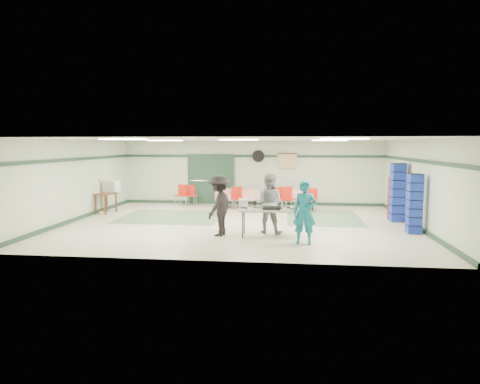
# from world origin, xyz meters

# --- Properties ---
(floor) EXTENTS (11.00, 11.00, 0.00)m
(floor) POSITION_xyz_m (0.00, 0.00, 0.00)
(floor) COLOR #BFB39A
(floor) RESTS_ON ground
(ceiling) EXTENTS (11.00, 11.00, 0.00)m
(ceiling) POSITION_xyz_m (0.00, 0.00, 2.70)
(ceiling) COLOR white
(ceiling) RESTS_ON wall_back
(wall_back) EXTENTS (11.00, 0.00, 11.00)m
(wall_back) POSITION_xyz_m (0.00, 4.50, 1.35)
(wall_back) COLOR #B6BEA2
(wall_back) RESTS_ON floor
(wall_front) EXTENTS (11.00, 0.00, 11.00)m
(wall_front) POSITION_xyz_m (0.00, -4.50, 1.35)
(wall_front) COLOR #B6BEA2
(wall_front) RESTS_ON floor
(wall_left) EXTENTS (0.00, 9.00, 9.00)m
(wall_left) POSITION_xyz_m (-5.50, 0.00, 1.35)
(wall_left) COLOR #B6BEA2
(wall_left) RESTS_ON floor
(wall_right) EXTENTS (0.00, 9.00, 9.00)m
(wall_right) POSITION_xyz_m (5.50, 0.00, 1.35)
(wall_right) COLOR #B6BEA2
(wall_right) RESTS_ON floor
(trim_back) EXTENTS (11.00, 0.06, 0.10)m
(trim_back) POSITION_xyz_m (0.00, 4.47, 2.05)
(trim_back) COLOR #203A28
(trim_back) RESTS_ON wall_back
(baseboard_back) EXTENTS (11.00, 0.06, 0.12)m
(baseboard_back) POSITION_xyz_m (0.00, 4.47, 0.06)
(baseboard_back) COLOR #203A28
(baseboard_back) RESTS_ON floor
(trim_left) EXTENTS (0.06, 9.00, 0.10)m
(trim_left) POSITION_xyz_m (-5.47, 0.00, 2.05)
(trim_left) COLOR #203A28
(trim_left) RESTS_ON wall_back
(baseboard_left) EXTENTS (0.06, 9.00, 0.12)m
(baseboard_left) POSITION_xyz_m (-5.47, 0.00, 0.06)
(baseboard_left) COLOR #203A28
(baseboard_left) RESTS_ON floor
(trim_right) EXTENTS (0.06, 9.00, 0.10)m
(trim_right) POSITION_xyz_m (5.47, 0.00, 2.05)
(trim_right) COLOR #203A28
(trim_right) RESTS_ON wall_back
(baseboard_right) EXTENTS (0.06, 9.00, 0.12)m
(baseboard_right) POSITION_xyz_m (5.47, 0.00, 0.06)
(baseboard_right) COLOR #203A28
(baseboard_right) RESTS_ON floor
(green_patch_a) EXTENTS (3.50, 3.00, 0.01)m
(green_patch_a) POSITION_xyz_m (-2.50, 1.00, 0.00)
(green_patch_a) COLOR #5C7A59
(green_patch_a) RESTS_ON floor
(green_patch_b) EXTENTS (2.50, 3.50, 0.01)m
(green_patch_b) POSITION_xyz_m (2.80, 1.50, 0.00)
(green_patch_b) COLOR #5C7A59
(green_patch_b) RESTS_ON floor
(double_door_left) EXTENTS (0.90, 0.06, 2.10)m
(double_door_left) POSITION_xyz_m (-2.20, 4.44, 1.05)
(double_door_left) COLOR gray
(double_door_left) RESTS_ON floor
(double_door_right) EXTENTS (0.90, 0.06, 2.10)m
(double_door_right) POSITION_xyz_m (-1.25, 4.44, 1.05)
(double_door_right) COLOR gray
(double_door_right) RESTS_ON floor
(door_frame) EXTENTS (2.00, 0.03, 2.15)m
(door_frame) POSITION_xyz_m (-1.73, 4.42, 1.05)
(door_frame) COLOR #203A28
(door_frame) RESTS_ON floor
(wall_fan) EXTENTS (0.50, 0.10, 0.50)m
(wall_fan) POSITION_xyz_m (0.30, 4.44, 2.05)
(wall_fan) COLOR black
(wall_fan) RESTS_ON wall_back
(scroll_banner) EXTENTS (0.80, 0.02, 0.60)m
(scroll_banner) POSITION_xyz_m (1.50, 4.44, 1.85)
(scroll_banner) COLOR tan
(scroll_banner) RESTS_ON wall_back
(serving_table) EXTENTS (1.78, 0.77, 0.76)m
(serving_table) POSITION_xyz_m (1.10, -1.83, 0.71)
(serving_table) COLOR #B9B9B4
(serving_table) RESTS_ON floor
(sheet_tray_right) EXTENTS (0.58, 0.44, 0.02)m
(sheet_tray_right) POSITION_xyz_m (1.64, -1.91, 0.77)
(sheet_tray_right) COLOR silver
(sheet_tray_right) RESTS_ON serving_table
(sheet_tray_mid) EXTENTS (0.63, 0.49, 0.02)m
(sheet_tray_mid) POSITION_xyz_m (1.00, -1.65, 0.77)
(sheet_tray_mid) COLOR silver
(sheet_tray_mid) RESTS_ON serving_table
(sheet_tray_left) EXTENTS (0.60, 0.46, 0.02)m
(sheet_tray_left) POSITION_xyz_m (0.54, -1.91, 0.77)
(sheet_tray_left) COLOR silver
(sheet_tray_left) RESTS_ON serving_table
(baking_pan) EXTENTS (0.52, 0.34, 0.08)m
(baking_pan) POSITION_xyz_m (1.14, -1.90, 0.80)
(baking_pan) COLOR black
(baking_pan) RESTS_ON serving_table
(foam_box_stack) EXTENTS (0.24, 0.22, 0.26)m
(foam_box_stack) POSITION_xyz_m (0.32, -1.76, 0.89)
(foam_box_stack) COLOR white
(foam_box_stack) RESTS_ON serving_table
(volunteer_teal) EXTENTS (0.65, 0.48, 1.63)m
(volunteer_teal) POSITION_xyz_m (1.99, -2.63, 0.82)
(volunteer_teal) COLOR #126B7F
(volunteer_teal) RESTS_ON floor
(volunteer_grey) EXTENTS (0.97, 0.84, 1.72)m
(volunteer_grey) POSITION_xyz_m (1.02, -1.36, 0.86)
(volunteer_grey) COLOR gray
(volunteer_grey) RESTS_ON floor
(volunteer_dark) EXTENTS (0.90, 1.23, 1.70)m
(volunteer_dark) POSITION_xyz_m (-0.34, -1.87, 0.85)
(volunteer_dark) COLOR black
(volunteer_dark) RESTS_ON floor
(dining_table_a) EXTENTS (1.93, 1.03, 0.77)m
(dining_table_a) POSITION_xyz_m (1.72, 3.33, 0.57)
(dining_table_a) COLOR red
(dining_table_a) RESTS_ON floor
(dining_table_b) EXTENTS (1.83, 1.05, 0.77)m
(dining_table_b) POSITION_xyz_m (-0.48, 3.33, 0.57)
(dining_table_b) COLOR red
(dining_table_b) RESTS_ON floor
(chair_a) EXTENTS (0.56, 0.56, 0.94)m
(chair_a) POSITION_xyz_m (1.56, 2.77, 0.58)
(chair_a) COLOR red
(chair_a) RESTS_ON floor
(chair_b) EXTENTS (0.46, 0.46, 0.91)m
(chair_b) POSITION_xyz_m (1.18, 2.77, 0.56)
(chair_b) COLOR red
(chair_b) RESTS_ON floor
(chair_c) EXTENTS (0.48, 0.48, 0.88)m
(chair_c) POSITION_xyz_m (2.45, 2.77, 0.54)
(chair_c) COLOR red
(chair_c) RESTS_ON floor
(chair_d) EXTENTS (0.56, 0.56, 0.91)m
(chair_d) POSITION_xyz_m (-0.39, 2.76, 0.56)
(chair_d) COLOR red
(chair_d) RESTS_ON floor
(chair_loose_a) EXTENTS (0.54, 0.54, 0.86)m
(chair_loose_a) POSITION_xyz_m (-2.47, 3.80, 0.52)
(chair_loose_a) COLOR red
(chair_loose_a) RESTS_ON floor
(chair_loose_b) EXTENTS (0.52, 0.52, 0.89)m
(chair_loose_b) POSITION_xyz_m (-2.82, 3.62, 0.55)
(chair_loose_b) COLOR red
(chair_loose_b) RESTS_ON floor
(crate_stack_blue_a) EXTENTS (0.44, 0.44, 1.93)m
(crate_stack_blue_a) POSITION_xyz_m (5.15, 0.99, 0.96)
(crate_stack_blue_a) COLOR navy
(crate_stack_blue_a) RESTS_ON floor
(crate_stack_red) EXTENTS (0.44, 0.44, 1.44)m
(crate_stack_red) POSITION_xyz_m (5.15, 1.24, 0.72)
(crate_stack_red) COLOR #A31510
(crate_stack_red) RESTS_ON floor
(crate_stack_blue_b) EXTENTS (0.38, 0.38, 1.71)m
(crate_stack_blue_b) POSITION_xyz_m (5.15, -0.96, 0.86)
(crate_stack_blue_b) COLOR navy
(crate_stack_blue_b) RESTS_ON floor
(printer_table) EXTENTS (0.68, 0.89, 0.74)m
(printer_table) POSITION_xyz_m (-5.15, 1.52, 0.63)
(printer_table) COLOR brown
(printer_table) RESTS_ON floor
(office_printer) EXTENTS (0.57, 0.52, 0.41)m
(office_printer) POSITION_xyz_m (-5.15, 2.07, 0.95)
(office_printer) COLOR beige
(office_printer) RESTS_ON printer_table
(broom) EXTENTS (0.07, 0.21, 1.29)m
(broom) POSITION_xyz_m (-5.23, 1.29, 0.67)
(broom) COLOR brown
(broom) RESTS_ON floor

